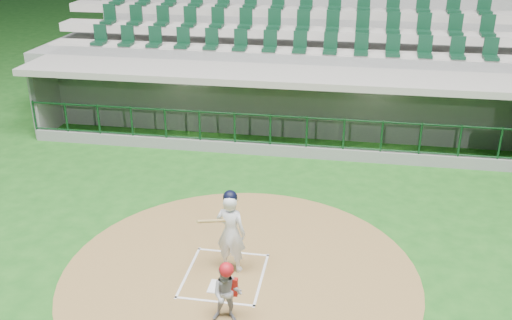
{
  "coord_description": "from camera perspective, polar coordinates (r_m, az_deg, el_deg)",
  "views": [
    {
      "loc": [
        2.23,
        -9.59,
        6.73
      ],
      "look_at": [
        0.15,
        2.6,
        1.3
      ],
      "focal_mm": 40.0,
      "sensor_mm": 36.0,
      "label": 1
    }
  ],
  "objects": [
    {
      "name": "catcher",
      "position": [
        10.24,
        -2.91,
        -13.06
      ],
      "size": [
        0.58,
        0.47,
        1.19
      ],
      "color": "gray",
      "rests_on": "dirt_circle"
    },
    {
      "name": "dugout_structure",
      "position": [
        18.47,
        2.62,
        5.48
      ],
      "size": [
        16.4,
        3.7,
        3.0
      ],
      "color": "slate",
      "rests_on": "ground"
    },
    {
      "name": "batter",
      "position": [
        11.38,
        -2.54,
        -7.1
      ],
      "size": [
        0.89,
        0.91,
        1.78
      ],
      "color": "white",
      "rests_on": "dirt_circle"
    },
    {
      "name": "home_plate",
      "position": [
        11.35,
        -3.63,
        -12.55
      ],
      "size": [
        0.43,
        0.43,
        0.02
      ],
      "primitive_type": "cube",
      "color": "white",
      "rests_on": "dirt_circle"
    },
    {
      "name": "dirt_circle",
      "position": [
        11.7,
        -1.6,
        -11.36
      ],
      "size": [
        7.2,
        7.2,
        0.01
      ],
      "primitive_type": "cylinder",
      "color": "brown",
      "rests_on": "ground"
    },
    {
      "name": "ground",
      "position": [
        11.92,
        -2.85,
        -10.69
      ],
      "size": [
        120.0,
        120.0,
        0.0
      ],
      "primitive_type": "plane",
      "color": "#194F16",
      "rests_on": "ground"
    },
    {
      "name": "batter_box_chalk",
      "position": [
        11.67,
        -3.17,
        -11.43
      ],
      "size": [
        1.55,
        1.8,
        0.01
      ],
      "color": "silver",
      "rests_on": "ground"
    },
    {
      "name": "seating_deck",
      "position": [
        21.28,
        3.43,
        9.23
      ],
      "size": [
        17.0,
        6.72,
        5.15
      ],
      "color": "slate",
      "rests_on": "ground"
    }
  ]
}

